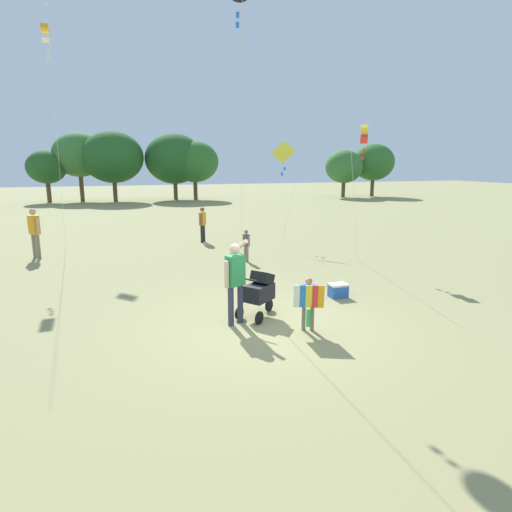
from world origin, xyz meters
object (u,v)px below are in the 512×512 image
Objects in this scene: stroller at (260,290)px; child_with_butterfly_kite at (308,299)px; person_red_shirt at (34,229)px; kite_green_novelty at (364,135)px; kite_orange_delta at (46,36)px; cooler_box at (338,290)px; person_adult_flyer at (235,276)px; person_couple_left at (203,222)px; person_sitting_far at (246,243)px; kite_blue_high at (284,154)px.

child_with_butterfly_kite is at bearing -59.11° from stroller.
kite_green_novelty is at bearing -19.86° from person_red_shirt.
kite_orange_delta is 13.59m from cooler_box.
stroller is 9.91m from person_red_shirt.
person_adult_flyer is at bearing -156.93° from stroller.
kite_green_novelty is (5.06, 4.26, 3.61)m from stroller.
person_adult_flyer is 3.23m from cooler_box.
kite_green_novelty is at bearing 52.56° from cooler_box.
kite_green_novelty is at bearing 38.58° from person_adult_flyer.
kite_orange_delta is at bearing 117.08° from stroller.
person_adult_flyer is 7.93m from kite_green_novelty.
child_with_butterfly_kite is 0.63× the size of person_red_shirt.
stroller is 0.69× the size of person_couple_left.
kite_green_novelty reaches higher than person_sitting_far.
kite_green_novelty is (4.40, 5.37, 3.55)m from child_with_butterfly_kite.
person_red_shirt is at bearing -178.56° from kite_blue_high.
child_with_butterfly_kite is at bearing -62.51° from kite_orange_delta.
kite_green_novelty reaches higher than kite_blue_high.
kite_green_novelty reaches higher than cooler_box.
kite_green_novelty is 1.07× the size of kite_blue_high.
stroller is at bearing -103.79° from person_sitting_far.
cooler_box is at bearing 18.27° from person_adult_flyer.
kite_green_novelty is at bearing 50.68° from child_with_butterfly_kite.
kite_green_novelty is 6.03m from cooler_box.
child_with_butterfly_kite is 10.44m from kite_blue_high.
stroller is at bearing -93.71° from person_couple_left.
person_sitting_far is at bearing 84.27° from child_with_butterfly_kite.
cooler_box is at bearing -42.90° from person_red_shirt.
person_sitting_far is (-3.75, 1.05, -3.57)m from kite_green_novelty.
person_couple_left reaches higher than child_with_butterfly_kite.
kite_orange_delta is 8.74m from person_couple_left.
person_adult_flyer is 10.07m from kite_blue_high.
kite_orange_delta is at bearing 129.37° from cooler_box.
person_adult_flyer is at bearing -141.42° from kite_green_novelty.
person_red_shirt is (-10.70, 3.86, -3.17)m from kite_green_novelty.
stroller is 0.24× the size of kite_blue_high.
person_red_shirt is (-6.30, 9.23, 0.38)m from child_with_butterfly_kite.
kite_blue_high is at bearing 62.59° from person_adult_flyer.
person_sitting_far is (1.93, 5.58, -0.39)m from person_adult_flyer.
child_with_butterfly_kite is 11.18m from person_red_shirt.
person_sitting_far reaches higher than cooler_box.
cooler_box is at bearing -78.83° from person_couple_left.
person_adult_flyer is at bearing 146.84° from child_with_butterfly_kite.
person_red_shirt is (-5.02, 8.39, 0.01)m from person_adult_flyer.
person_couple_left is (5.44, 0.00, -6.85)m from kite_orange_delta.
stroller is 0.13× the size of kite_orange_delta.
person_red_shirt reaches higher than person_couple_left.
kite_green_novelty is 2.57× the size of person_red_shirt.
person_red_shirt is at bearing -168.10° from person_couple_left.
person_couple_left is (1.23, 9.71, -0.16)m from person_adult_flyer.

